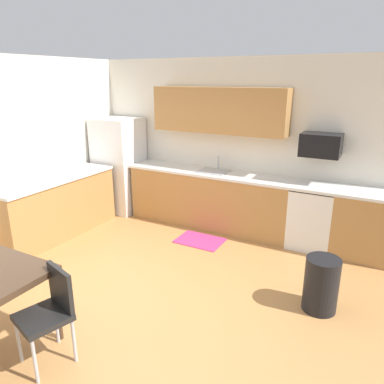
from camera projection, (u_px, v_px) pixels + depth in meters
ground_plane at (150, 300)px, 4.09m from camera, size 12.00×12.00×0.00m
wall_back at (240, 145)px, 5.90m from camera, size 5.80×0.10×2.70m
cabinet_run_back at (209, 199)px, 6.06m from camera, size 2.73×0.60×0.90m
cabinet_run_back_right at (365, 226)px, 4.98m from camera, size 0.82×0.60×0.90m
cabinet_run_left at (56, 208)px, 5.67m from camera, size 0.60×2.00×0.90m
countertop_back at (231, 175)px, 5.74m from camera, size 4.80×0.64×0.04m
countertop_left at (53, 179)px, 5.53m from camera, size 0.64×2.00×0.04m
upper_cabinets_back at (219, 110)px, 5.69m from camera, size 2.20×0.34×0.70m
refrigerator at (119, 165)px, 6.69m from camera, size 0.76×0.70×1.70m
oven_range at (312, 217)px, 5.30m from camera, size 0.60×0.60×0.91m
microwave at (321, 145)px, 5.07m from camera, size 0.54×0.36×0.32m
sink_basin at (213, 175)px, 5.89m from camera, size 0.48×0.40×0.14m
sink_faucet at (218, 163)px, 6.00m from camera, size 0.02×0.02×0.24m
chair_near_table at (50, 308)px, 3.12m from camera, size 0.50×0.50×0.85m
trash_bin at (321, 284)px, 3.85m from camera, size 0.36×0.36×0.60m
floor_mat at (200, 241)px, 5.57m from camera, size 0.70×0.50×0.01m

